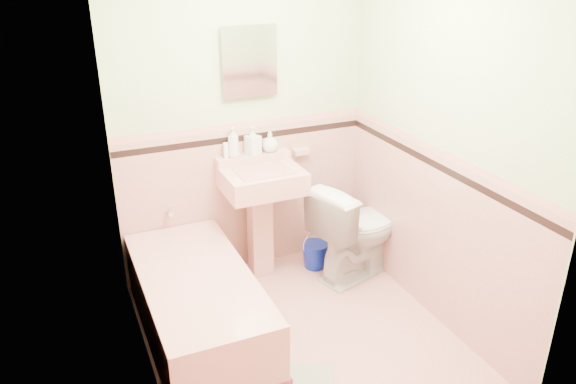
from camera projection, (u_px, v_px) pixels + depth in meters
name	position (u px, v px, depth m)	size (l,w,h in m)	color
floor	(303.00, 339.00, 3.84)	(2.20, 2.20, 0.00)	#DC9990
wall_back	(243.00, 121.00, 4.26)	(2.50, 2.50, 0.00)	#F6EAC9
wall_front	(413.00, 254.00, 2.42)	(2.50, 2.50, 0.00)	#F6EAC9
wall_left	(134.00, 197.00, 2.97)	(2.50, 2.50, 0.00)	#F6EAC9
wall_right	(441.00, 147.00, 3.71)	(2.50, 2.50, 0.00)	#F6EAC9
wainscot_back	(246.00, 199.00, 4.51)	(2.00, 2.00, 0.00)	#DF9E95
wainscot_front	(400.00, 371.00, 2.69)	(2.00, 2.00, 0.00)	#DF9E95
wainscot_left	(149.00, 299.00, 3.24)	(2.20, 2.20, 0.00)	#DF9E95
wainscot_right	(430.00, 234.00, 3.96)	(2.20, 2.20, 0.00)	#DF9E95
accent_back	(245.00, 138.00, 4.30)	(2.00, 2.00, 0.00)	black
accent_front	(408.00, 278.00, 2.48)	(2.00, 2.00, 0.00)	black
accent_left	(140.00, 218.00, 3.03)	(2.20, 2.20, 0.00)	black
accent_right	(437.00, 166.00, 3.75)	(2.20, 2.20, 0.00)	black
cap_back	(244.00, 125.00, 4.26)	(2.00, 2.00, 0.00)	#DC8A86
cap_front	(410.00, 258.00, 2.44)	(2.00, 2.00, 0.00)	#DC8A86
cap_left	(138.00, 201.00, 2.99)	(2.20, 2.20, 0.00)	#DC8A86
cap_right	(439.00, 152.00, 3.71)	(2.20, 2.20, 0.00)	#DC8A86
bathtub	(198.00, 307.00, 3.80)	(0.70, 1.50, 0.45)	#D7948B
tub_faucet	(169.00, 211.00, 4.24)	(0.04, 0.04, 0.12)	silver
sink	(263.00, 225.00, 4.39)	(0.59, 0.49, 0.93)	#D7948B
sink_faucet	(255.00, 161.00, 4.32)	(0.02, 0.02, 0.10)	silver
medicine_cabinet	(249.00, 61.00, 4.07)	(0.35, 0.04, 0.44)	white
soap_dish	(301.00, 151.00, 4.52)	(0.13, 0.08, 0.04)	#D7948B
soap_bottle_left	(233.00, 142.00, 4.23)	(0.09, 0.09, 0.23)	#B2B2B2
soap_bottle_mid	(253.00, 141.00, 4.29)	(0.10, 0.10, 0.22)	#B2B2B2
soap_bottle_right	(270.00, 142.00, 4.35)	(0.13, 0.13, 0.16)	#B2B2B2
tube	(226.00, 150.00, 4.23)	(0.04, 0.04, 0.12)	white
toilet	(358.00, 229.00, 4.46)	(0.45, 0.79, 0.81)	white
bucket	(315.00, 255.00, 4.67)	(0.21, 0.21, 0.21)	#0C21A7
shoe	(279.00, 384.00, 3.36)	(0.15, 0.07, 0.06)	#BF1E59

